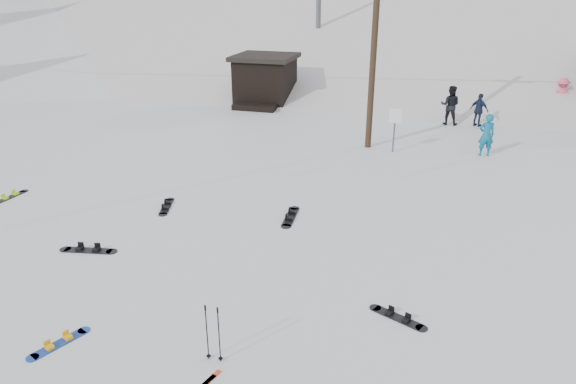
# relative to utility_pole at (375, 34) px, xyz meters

# --- Properties ---
(ground) EXTENTS (200.00, 200.00, 0.00)m
(ground) POSITION_rel_utility_pole_xyz_m (-2.00, -14.00, -4.68)
(ground) COLOR white
(ground) RESTS_ON ground
(ski_slope) EXTENTS (60.00, 85.24, 65.97)m
(ski_slope) POSITION_rel_utility_pole_xyz_m (-2.00, 41.00, -16.68)
(ski_slope) COLOR silver
(ski_slope) RESTS_ON ground
(ridge_left) EXTENTS (47.54, 95.03, 58.38)m
(ridge_left) POSITION_rel_utility_pole_xyz_m (-38.00, 34.00, -15.68)
(ridge_left) COLOR white
(ridge_left) RESTS_ON ground
(treeline_left) EXTENTS (20.00, 64.00, 10.00)m
(treeline_left) POSITION_rel_utility_pole_xyz_m (-36.00, 26.00, -4.68)
(treeline_left) COLOR black
(treeline_left) RESTS_ON ground
(treeline_crest) EXTENTS (50.00, 6.00, 10.00)m
(treeline_crest) POSITION_rel_utility_pole_xyz_m (-2.00, 72.00, -4.68)
(treeline_crest) COLOR black
(treeline_crest) RESTS_ON ski_slope
(utility_pole) EXTENTS (2.00, 0.26, 9.00)m
(utility_pole) POSITION_rel_utility_pole_xyz_m (0.00, 0.00, 0.00)
(utility_pole) COLOR #3A2819
(utility_pole) RESTS_ON ground
(trail_sign) EXTENTS (0.50, 0.09, 1.85)m
(trail_sign) POSITION_rel_utility_pole_xyz_m (1.10, -0.42, -3.41)
(trail_sign) COLOR #595B60
(trail_sign) RESTS_ON ground
(lift_hut) EXTENTS (3.40, 4.10, 2.75)m
(lift_hut) POSITION_rel_utility_pole_xyz_m (-7.00, 6.94, -3.32)
(lift_hut) COLOR black
(lift_hut) RESTS_ON ground
(hero_snowboard) EXTENTS (0.67, 1.23, 0.09)m
(hero_snowboard) POSITION_rel_utility_pole_xyz_m (-4.06, -14.73, -4.66)
(hero_snowboard) COLOR #1B41B0
(hero_snowboard) RESTS_ON ground
(ski_poles) EXTENTS (0.33, 0.09, 1.21)m
(ski_poles) POSITION_rel_utility_pole_xyz_m (-0.91, -14.28, -4.06)
(ski_poles) COLOR black
(ski_poles) RESTS_ON ground
(board_scatter_a) EXTENTS (1.56, 0.53, 0.11)m
(board_scatter_a) POSITION_rel_utility_pole_xyz_m (-5.87, -11.31, -4.65)
(board_scatter_a) COLOR black
(board_scatter_a) RESTS_ON ground
(board_scatter_b) EXTENTS (0.62, 1.39, 0.10)m
(board_scatter_b) POSITION_rel_utility_pole_xyz_m (-5.26, -8.16, -4.65)
(board_scatter_b) COLOR black
(board_scatter_b) RESTS_ON ground
(board_scatter_c) EXTENTS (0.37, 1.37, 0.10)m
(board_scatter_c) POSITION_rel_utility_pole_xyz_m (-10.64, -8.89, -4.66)
(board_scatter_c) COLOR black
(board_scatter_c) RESTS_ON ground
(board_scatter_d) EXTENTS (1.27, 0.70, 0.10)m
(board_scatter_d) POSITION_rel_utility_pole_xyz_m (2.33, -11.99, -4.66)
(board_scatter_d) COLOR black
(board_scatter_d) RESTS_ON ground
(board_scatter_f) EXTENTS (0.40, 1.61, 0.11)m
(board_scatter_f) POSITION_rel_utility_pole_xyz_m (-1.26, -7.79, -4.65)
(board_scatter_f) COLOR black
(board_scatter_f) RESTS_ON ground
(skier_teal) EXTENTS (0.71, 0.55, 1.74)m
(skier_teal) POSITION_rel_utility_pole_xyz_m (4.74, 0.15, -3.81)
(skier_teal) COLOR #0E688F
(skier_teal) RESTS_ON ground
(skier_dark) EXTENTS (1.01, 0.82, 1.93)m
(skier_dark) POSITION_rel_utility_pole_xyz_m (3.33, 4.88, -3.72)
(skier_dark) COLOR black
(skier_dark) RESTS_ON ground
(skier_pink) EXTENTS (1.25, 0.73, 1.91)m
(skier_pink) POSITION_rel_utility_pole_xyz_m (9.00, 8.81, -3.72)
(skier_pink) COLOR #F35576
(skier_pink) RESTS_ON ground
(skier_navy) EXTENTS (1.01, 0.83, 1.62)m
(skier_navy) POSITION_rel_utility_pole_xyz_m (4.70, 4.88, -3.87)
(skier_navy) COLOR #18233E
(skier_navy) RESTS_ON ground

